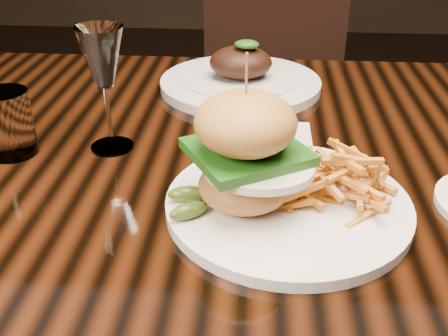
# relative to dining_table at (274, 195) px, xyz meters

# --- Properties ---
(dining_table) EXTENTS (1.60, 0.90, 0.75)m
(dining_table) POSITION_rel_dining_table_xyz_m (0.00, 0.00, 0.00)
(dining_table) COLOR black
(dining_table) RESTS_ON ground
(burger_plate) EXTENTS (0.31, 0.31, 0.20)m
(burger_plate) POSITION_rel_dining_table_xyz_m (0.00, -0.15, 0.13)
(burger_plate) COLOR silver
(burger_plate) RESTS_ON dining_table
(ramekin) EXTENTS (0.08, 0.08, 0.04)m
(ramekin) POSITION_rel_dining_table_xyz_m (0.01, -0.01, 0.10)
(ramekin) COLOR silver
(ramekin) RESTS_ON dining_table
(wine_glass) EXTENTS (0.07, 0.07, 0.19)m
(wine_glass) POSITION_rel_dining_table_xyz_m (-0.25, -0.00, 0.21)
(wine_glass) COLOR white
(wine_glass) RESTS_ON dining_table
(water_tumbler) EXTENTS (0.07, 0.07, 0.10)m
(water_tumbler) POSITION_rel_dining_table_xyz_m (-0.39, -0.03, 0.13)
(water_tumbler) COLOR white
(water_tumbler) RESTS_ON dining_table
(far_dish) EXTENTS (0.31, 0.31, 0.10)m
(far_dish) POSITION_rel_dining_table_xyz_m (-0.07, 0.26, 0.10)
(far_dish) COLOR silver
(far_dish) RESTS_ON dining_table
(chair_far) EXTENTS (0.47, 0.48, 0.95)m
(chair_far) POSITION_rel_dining_table_xyz_m (0.01, 0.89, -0.13)
(chair_far) COLOR black
(chair_far) RESTS_ON ground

